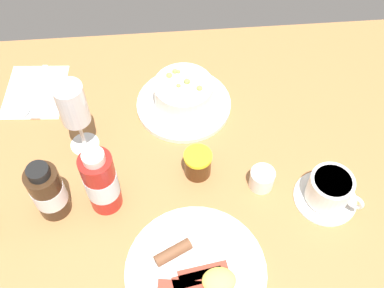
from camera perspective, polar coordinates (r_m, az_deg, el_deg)
The scene contains 10 objects.
ground_plane at distance 97.49cm, azimuth 0.59°, elevation -3.01°, with size 110.00×84.00×3.00cm, color #9E6B3D.
porridge_bowl at distance 103.24cm, azimuth -1.06°, elevation 6.00°, with size 21.52×21.52×8.14cm.
cutlery_setting at distance 114.37cm, azimuth -19.02°, elevation 6.08°, with size 14.87×17.69×0.90cm.
coffee_cup at distance 92.95cm, azimuth 16.70°, elevation -5.53°, with size 12.49×12.49×6.98cm.
creamer_jug at distance 92.71cm, azimuth 8.74°, elevation -4.32°, with size 5.38×5.54×5.07cm.
wine_glass at distance 92.28cm, azimuth -14.61°, elevation 4.46°, with size 6.14×6.14×18.00cm.
jam_jar at distance 92.65cm, azimuth 0.86°, elevation -2.45°, with size 5.70×5.70×6.09cm.
sauce_bottle_brown at distance 89.60cm, azimuth -17.48°, elevation -5.66°, with size 6.28×6.28×14.08cm.
sauce_bottle_red at distance 86.69cm, azimuth -11.26°, elevation -4.64°, with size 6.27×6.27×16.64cm.
breakfast_plate at distance 84.86cm, azimuth 0.56°, elevation -15.62°, with size 25.42×25.42×3.70cm.
Camera 1 is at (5.46, 52.17, 80.68)cm, focal length 42.83 mm.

